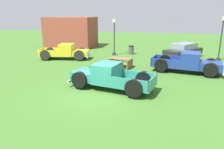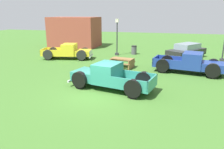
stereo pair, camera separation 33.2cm
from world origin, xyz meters
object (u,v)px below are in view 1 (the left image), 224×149
picnic_table (121,62)px  trash_can (131,50)px  pickup_truck_foreground (106,76)px  sedan_distant_a (183,50)px  lamp_post_far (114,36)px  pickup_truck_behind_left (191,63)px  pickup_truck_behind_right (67,52)px  lamp_post_near (221,38)px

picnic_table → trash_can: 6.11m
pickup_truck_foreground → trash_can: 11.35m
sedan_distant_a → picnic_table: (-5.32, -5.45, -0.28)m
sedan_distant_a → lamp_post_far: size_ratio=1.19×
pickup_truck_behind_left → trash_can: pickup_truck_behind_left is taller
trash_can → pickup_truck_behind_left: bearing=-49.3°
pickup_truck_foreground → lamp_post_far: 10.66m
pickup_truck_behind_left → picnic_table: (-5.48, 0.37, -0.25)m
picnic_table → trash_can: trash_can is taller
sedan_distant_a → picnic_table: sedan_distant_a is taller
pickup_truck_behind_right → lamp_post_far: lamp_post_far is taller
pickup_truck_foreground → pickup_truck_behind_right: 9.39m
pickup_truck_behind_left → trash_can: bearing=130.7°
sedan_distant_a → pickup_truck_behind_left: bearing=-88.4°
pickup_truck_behind_left → lamp_post_near: (3.03, 5.27, 1.43)m
pickup_truck_behind_right → lamp_post_near: bearing=11.5°
pickup_truck_behind_right → picnic_table: (5.73, -2.01, -0.21)m
sedan_distant_a → lamp_post_far: lamp_post_far is taller
pickup_truck_foreground → lamp_post_near: (8.27, 10.14, 1.44)m
pickup_truck_behind_right → lamp_post_near: lamp_post_near is taller
pickup_truck_behind_right → trash_can: size_ratio=5.37×
pickup_truck_behind_left → trash_can: 8.55m
sedan_distant_a → pickup_truck_behind_right: bearing=-162.7°
sedan_distant_a → trash_can: size_ratio=4.88×
pickup_truck_foreground → lamp_post_near: bearing=50.8°
sedan_distant_a → lamp_post_near: size_ratio=1.12×
pickup_truck_behind_right → lamp_post_far: size_ratio=1.31×
picnic_table → pickup_truck_foreground: bearing=-87.4°
pickup_truck_behind_right → picnic_table: 6.08m
pickup_truck_foreground → trash_can: (-0.33, 11.35, -0.26)m
pickup_truck_foreground → trash_can: bearing=91.7°
lamp_post_far → pickup_truck_foreground: bearing=-79.0°
sedan_distant_a → trash_can: (-5.41, 0.65, -0.29)m
lamp_post_far → picnic_table: lamp_post_far is taller
sedan_distant_a → lamp_post_near: bearing=-9.9°
pickup_truck_foreground → pickup_truck_behind_right: size_ratio=1.04×
lamp_post_far → picnic_table: bearing=-71.0°
trash_can → picnic_table: bearing=-89.1°
lamp_post_far → trash_can: 2.48m
sedan_distant_a → trash_can: bearing=173.1°
pickup_truck_behind_right → lamp_post_near: (14.24, 2.89, 1.47)m
picnic_table → trash_can: size_ratio=2.12×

